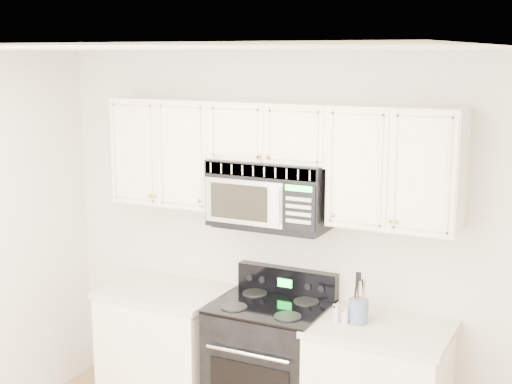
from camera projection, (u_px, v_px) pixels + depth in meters
The scene contains 8 objects.
room at pixel (136, 324), 3.43m from camera, with size 3.51×3.51×2.61m.
base_cabinet_left at pixel (167, 353), 5.21m from camera, with size 0.86×0.65×0.92m.
range at pixel (271, 367), 4.84m from camera, with size 0.74×0.67×1.11m.
upper_cabinets at pixel (275, 153), 4.70m from camera, with size 2.44×0.37×0.75m.
microwave at pixel (272, 193), 4.72m from camera, with size 0.80×0.45×0.44m.
utensil_crock at pixel (359, 310), 4.45m from camera, with size 0.12×0.12×0.33m.
shaker_salt at pixel (336, 313), 4.48m from camera, with size 0.05×0.05×0.11m.
shaker_pepper at pixel (345, 316), 4.44m from camera, with size 0.04×0.04×0.10m.
Camera 1 is at (1.96, -2.65, 2.58)m, focal length 50.00 mm.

